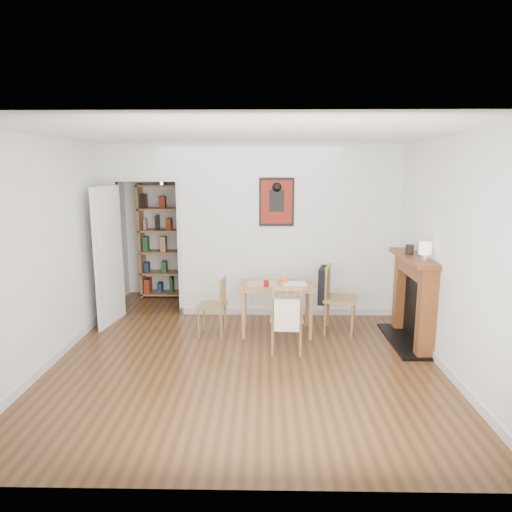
{
  "coord_description": "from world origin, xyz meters",
  "views": [
    {
      "loc": [
        0.22,
        -5.46,
        2.26
      ],
      "look_at": [
        0.11,
        0.6,
        1.08
      ],
      "focal_mm": 32.0,
      "sensor_mm": 36.0,
      "label": 1
    }
  ],
  "objects_px": {
    "notebook": "(294,284)",
    "mantel_lamp": "(425,249)",
    "chair_left": "(212,306)",
    "ceramic_jar_a": "(410,249)",
    "red_glass": "(266,283)",
    "chair_right": "(339,298)",
    "dining_table": "(277,290)",
    "fireplace": "(414,297)",
    "bookshelf": "(164,241)",
    "chair_front": "(287,317)",
    "orange_fruit": "(285,280)",
    "ceramic_jar_b": "(410,248)"
  },
  "relations": [
    {
      "from": "dining_table",
      "to": "mantel_lamp",
      "type": "relative_size",
      "value": 4.28
    },
    {
      "from": "chair_right",
      "to": "notebook",
      "type": "xyz_separation_m",
      "value": [
        -0.61,
        -0.0,
        0.2
      ]
    },
    {
      "from": "ceramic_jar_a",
      "to": "bookshelf",
      "type": "bearing_deg",
      "value": 150.0
    },
    {
      "from": "bookshelf",
      "to": "red_glass",
      "type": "relative_size",
      "value": 21.96
    },
    {
      "from": "chair_front",
      "to": "orange_fruit",
      "type": "relative_size",
      "value": 10.85
    },
    {
      "from": "chair_left",
      "to": "bookshelf",
      "type": "relative_size",
      "value": 0.4
    },
    {
      "from": "red_glass",
      "to": "fireplace",
      "type": "bearing_deg",
      "value": -6.72
    },
    {
      "from": "mantel_lamp",
      "to": "red_glass",
      "type": "bearing_deg",
      "value": 162.4
    },
    {
      "from": "notebook",
      "to": "mantel_lamp",
      "type": "height_order",
      "value": "mantel_lamp"
    },
    {
      "from": "notebook",
      "to": "ceramic_jar_a",
      "type": "height_order",
      "value": "ceramic_jar_a"
    },
    {
      "from": "chair_left",
      "to": "red_glass",
      "type": "relative_size",
      "value": 8.79
    },
    {
      "from": "chair_left",
      "to": "chair_front",
      "type": "height_order",
      "value": "chair_front"
    },
    {
      "from": "chair_left",
      "to": "red_glass",
      "type": "distance_m",
      "value": 0.81
    },
    {
      "from": "chair_front",
      "to": "ceramic_jar_a",
      "type": "height_order",
      "value": "ceramic_jar_a"
    },
    {
      "from": "chair_front",
      "to": "orange_fruit",
      "type": "height_order",
      "value": "chair_front"
    },
    {
      "from": "dining_table",
      "to": "orange_fruit",
      "type": "height_order",
      "value": "orange_fruit"
    },
    {
      "from": "chair_front",
      "to": "bookshelf",
      "type": "distance_m",
      "value": 3.26
    },
    {
      "from": "notebook",
      "to": "ceramic_jar_a",
      "type": "distance_m",
      "value": 1.57
    },
    {
      "from": "fireplace",
      "to": "chair_front",
      "type": "bearing_deg",
      "value": -168.41
    },
    {
      "from": "dining_table",
      "to": "mantel_lamp",
      "type": "height_order",
      "value": "mantel_lamp"
    },
    {
      "from": "chair_left",
      "to": "mantel_lamp",
      "type": "distance_m",
      "value": 2.83
    },
    {
      "from": "chair_right",
      "to": "ceramic_jar_b",
      "type": "distance_m",
      "value": 1.15
    },
    {
      "from": "chair_left",
      "to": "fireplace",
      "type": "distance_m",
      "value": 2.67
    },
    {
      "from": "red_glass",
      "to": "bookshelf",
      "type": "bearing_deg",
      "value": 132.92
    },
    {
      "from": "chair_right",
      "to": "ceramic_jar_a",
      "type": "height_order",
      "value": "ceramic_jar_a"
    },
    {
      "from": "chair_left",
      "to": "notebook",
      "type": "relative_size",
      "value": 2.43
    },
    {
      "from": "orange_fruit",
      "to": "ceramic_jar_a",
      "type": "bearing_deg",
      "value": -12.57
    },
    {
      "from": "fireplace",
      "to": "mantel_lamp",
      "type": "bearing_deg",
      "value": -95.29
    },
    {
      "from": "dining_table",
      "to": "chair_left",
      "type": "relative_size",
      "value": 1.25
    },
    {
      "from": "bookshelf",
      "to": "red_glass",
      "type": "xyz_separation_m",
      "value": [
        1.79,
        -1.92,
        -0.25
      ]
    },
    {
      "from": "dining_table",
      "to": "notebook",
      "type": "bearing_deg",
      "value": 4.15
    },
    {
      "from": "chair_front",
      "to": "red_glass",
      "type": "bearing_deg",
      "value": 113.97
    },
    {
      "from": "red_glass",
      "to": "chair_right",
      "type": "bearing_deg",
      "value": 7.08
    },
    {
      "from": "dining_table",
      "to": "chair_front",
      "type": "relative_size",
      "value": 1.14
    },
    {
      "from": "fireplace",
      "to": "orange_fruit",
      "type": "distance_m",
      "value": 1.71
    },
    {
      "from": "red_glass",
      "to": "ceramic_jar_a",
      "type": "height_order",
      "value": "ceramic_jar_a"
    },
    {
      "from": "ceramic_jar_a",
      "to": "mantel_lamp",
      "type": "bearing_deg",
      "value": -83.89
    },
    {
      "from": "chair_left",
      "to": "bookshelf",
      "type": "distance_m",
      "value": 2.27
    },
    {
      "from": "mantel_lamp",
      "to": "fireplace",
      "type": "bearing_deg",
      "value": 84.71
    },
    {
      "from": "orange_fruit",
      "to": "notebook",
      "type": "bearing_deg",
      "value": -25.31
    },
    {
      "from": "dining_table",
      "to": "chair_front",
      "type": "height_order",
      "value": "chair_front"
    },
    {
      "from": "chair_right",
      "to": "red_glass",
      "type": "bearing_deg",
      "value": -172.92
    },
    {
      "from": "chair_left",
      "to": "mantel_lamp",
      "type": "height_order",
      "value": "mantel_lamp"
    },
    {
      "from": "red_glass",
      "to": "ceramic_jar_b",
      "type": "bearing_deg",
      "value": 0.82
    },
    {
      "from": "chair_front",
      "to": "notebook",
      "type": "bearing_deg",
      "value": 78.96
    },
    {
      "from": "fireplace",
      "to": "mantel_lamp",
      "type": "distance_m",
      "value": 0.78
    },
    {
      "from": "dining_table",
      "to": "ceramic_jar_b",
      "type": "relative_size",
      "value": 10.44
    },
    {
      "from": "chair_front",
      "to": "fireplace",
      "type": "bearing_deg",
      "value": 11.59
    },
    {
      "from": "dining_table",
      "to": "fireplace",
      "type": "height_order",
      "value": "fireplace"
    },
    {
      "from": "orange_fruit",
      "to": "mantel_lamp",
      "type": "height_order",
      "value": "mantel_lamp"
    }
  ]
}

